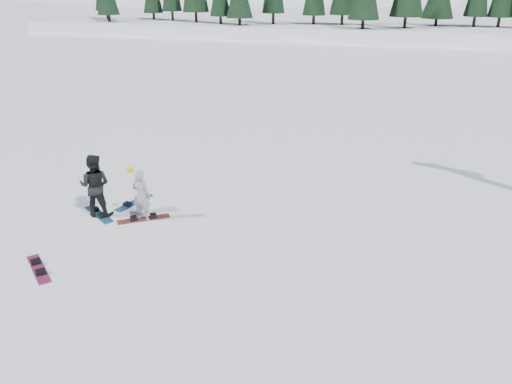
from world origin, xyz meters
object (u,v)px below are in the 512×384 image
Objects in this scene: snowboarder_man at (95,185)px; snowboard_loose_b at (38,269)px; snowboarder_woman at (141,195)px; snowboard_loose_a at (134,203)px.

snowboarder_man reaches higher than snowboard_loose_b.
snowboard_loose_b is at bearing 73.49° from snowboarder_woman.
snowboard_loose_b is (-0.12, -4.16, 0.00)m from snowboard_loose_a.
snowboarder_man reaches higher than snowboard_loose_a.
snowboard_loose_a is at bearing 127.19° from snowboard_loose_b.
snowboard_loose_a is 1.00× the size of snowboard_loose_b.
snowboard_loose_b is (-1.00, -3.21, -0.76)m from snowboarder_woman.
snowboarder_woman is 1.10× the size of snowboard_loose_a.
snowboarder_woman is 1.44m from snowboarder_man.
snowboarder_woman is at bearing 111.54° from snowboard_loose_b.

